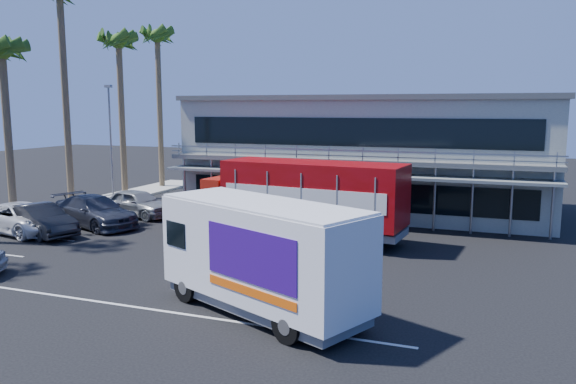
% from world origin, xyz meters
% --- Properties ---
extents(ground, '(120.00, 120.00, 0.00)m').
position_xyz_m(ground, '(0.00, 0.00, 0.00)').
color(ground, black).
rests_on(ground, ground).
extents(building, '(22.40, 12.00, 7.30)m').
position_xyz_m(building, '(3.00, 14.94, 3.66)').
color(building, gray).
rests_on(building, ground).
extents(curb_strip, '(3.00, 32.00, 0.16)m').
position_xyz_m(curb_strip, '(-15.00, 6.00, 0.08)').
color(curb_strip, '#A5A399').
rests_on(curb_strip, ground).
extents(palm_c, '(2.80, 2.80, 10.75)m').
position_xyz_m(palm_c, '(-14.90, 3.00, 9.21)').
color(palm_c, brown).
rests_on(palm_c, ground).
extents(palm_d, '(2.80, 2.80, 14.75)m').
position_xyz_m(palm_d, '(-15.20, 8.00, 12.80)').
color(palm_d, brown).
rests_on(palm_d, ground).
extents(palm_e, '(2.80, 2.80, 12.25)m').
position_xyz_m(palm_e, '(-14.70, 13.00, 10.57)').
color(palm_e, brown).
rests_on(palm_e, ground).
extents(palm_f, '(2.80, 2.80, 13.25)m').
position_xyz_m(palm_f, '(-15.10, 18.50, 11.47)').
color(palm_f, brown).
rests_on(palm_f, ground).
extents(light_pole_far, '(0.50, 0.25, 8.09)m').
position_xyz_m(light_pole_far, '(-14.20, 11.00, 4.50)').
color(light_pole_far, gray).
rests_on(light_pole_far, ground).
extents(red_truck, '(11.92, 3.93, 3.94)m').
position_xyz_m(red_truck, '(1.59, 5.08, 2.17)').
color(red_truck, '#AE1B0E').
rests_on(red_truck, ground).
extents(white_van, '(7.83, 5.39, 3.64)m').
position_xyz_m(white_van, '(3.91, -5.00, 1.93)').
color(white_van, white).
rests_on(white_van, ground).
extents(parked_car_b, '(5.23, 3.24, 1.63)m').
position_xyz_m(parked_car_b, '(-11.22, 1.20, 0.81)').
color(parked_car_b, black).
rests_on(parked_car_b, ground).
extents(parked_car_c, '(6.15, 3.73, 1.60)m').
position_xyz_m(parked_car_c, '(-12.50, 1.32, 0.80)').
color(parked_car_c, silver).
rests_on(parked_car_c, ground).
extents(parked_car_d, '(6.35, 4.21, 1.71)m').
position_xyz_m(parked_car_d, '(-10.03, 4.00, 0.86)').
color(parked_car_d, '#2A2D38').
rests_on(parked_car_d, ground).
extents(parked_car_e, '(5.22, 2.91, 1.68)m').
position_xyz_m(parked_car_e, '(-9.50, 7.20, 0.84)').
color(parked_car_e, gray).
rests_on(parked_car_e, ground).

